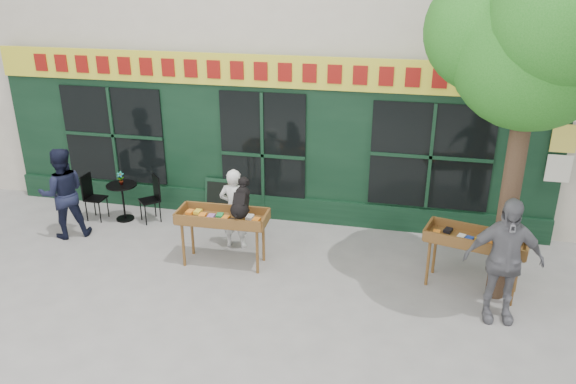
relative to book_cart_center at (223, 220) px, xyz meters
name	(u,v)px	position (x,y,z in m)	size (l,w,h in m)	color
ground	(229,273)	(0.18, -0.32, -0.82)	(80.00, 80.00, 0.00)	slate
street_tree	(540,24)	(4.52, 0.03, 3.29)	(3.05, 2.90, 5.60)	#382619
book_cart_center	(223,220)	(0.00, 0.00, 0.00)	(1.52, 0.66, 0.99)	brown
dog	(241,198)	(0.35, -0.05, 0.47)	(0.34, 0.60, 0.60)	black
woman	(235,209)	(0.00, 0.65, -0.07)	(0.55, 0.36, 1.51)	silver
book_cart_right	(476,242)	(4.11, 0.09, 0.00)	(1.61, 0.98, 0.99)	brown
man_right	(503,260)	(4.41, -0.66, 0.13)	(1.11, 0.46, 1.90)	slate
bistro_table	(123,195)	(-2.56, 1.27, -0.28)	(0.60, 0.60, 0.76)	black
bistro_chair_left	(91,193)	(-3.20, 1.17, -0.26)	(0.37, 0.36, 0.95)	black
bistro_chair_right	(153,195)	(-1.95, 1.38, -0.26)	(0.51, 0.51, 0.95)	black
potted_plant	(121,178)	(-2.56, 1.27, 0.08)	(0.14, 0.10, 0.27)	gray
man_left	(63,193)	(-3.26, 0.37, 0.05)	(0.85, 0.66, 1.75)	black
chalkboard	(218,198)	(-0.76, 1.87, -0.42)	(0.56, 0.20, 0.79)	black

